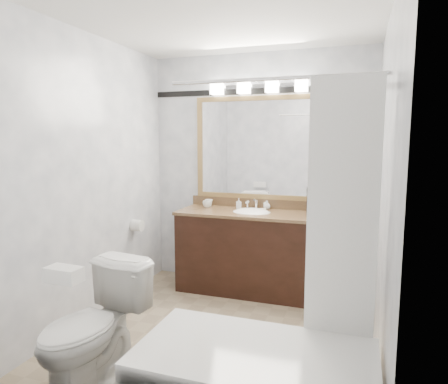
# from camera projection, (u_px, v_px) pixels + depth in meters

# --- Properties ---
(room) EXTENTS (2.42, 2.62, 2.52)m
(room) POSITION_uv_depth(u_px,v_px,m) (219.00, 184.00, 3.11)
(room) COLOR gray
(room) RESTS_ON ground
(vanity) EXTENTS (1.53, 0.58, 0.97)m
(vanity) POSITION_uv_depth(u_px,v_px,m) (251.00, 250.00, 4.17)
(vanity) COLOR black
(vanity) RESTS_ON ground
(mirror) EXTENTS (1.40, 0.04, 1.10)m
(mirror) POSITION_uv_depth(u_px,v_px,m) (258.00, 148.00, 4.28)
(mirror) COLOR #AA854D
(mirror) RESTS_ON room
(vanity_light_bar) EXTENTS (1.02, 0.14, 0.12)m
(vanity_light_bar) POSITION_uv_depth(u_px,v_px,m) (258.00, 87.00, 4.14)
(vanity_light_bar) COLOR silver
(vanity_light_bar) RESTS_ON room
(accent_stripe) EXTENTS (2.40, 0.01, 0.06)m
(accent_stripe) POSITION_uv_depth(u_px,v_px,m) (259.00, 91.00, 4.21)
(accent_stripe) COLOR black
(accent_stripe) RESTS_ON room
(bathtub) EXTENTS (1.30, 0.75, 1.96)m
(bathtub) POSITION_uv_depth(u_px,v_px,m) (259.00, 378.00, 2.22)
(bathtub) COLOR white
(bathtub) RESTS_ON ground
(tp_roll) EXTENTS (0.11, 0.12, 0.12)m
(tp_roll) POSITION_uv_depth(u_px,v_px,m) (137.00, 225.00, 4.17)
(tp_roll) COLOR white
(tp_roll) RESTS_ON room
(toilet) EXTENTS (0.54, 0.82, 0.79)m
(toilet) POSITION_uv_depth(u_px,v_px,m) (92.00, 328.00, 2.56)
(toilet) COLOR white
(toilet) RESTS_ON ground
(tissue_box) EXTENTS (0.21, 0.12, 0.09)m
(tissue_box) POSITION_uv_depth(u_px,v_px,m) (64.00, 274.00, 2.29)
(tissue_box) COLOR white
(tissue_box) RESTS_ON toilet
(coffee_maker) EXTENTS (0.17, 0.20, 0.32)m
(coffee_maker) POSITION_uv_depth(u_px,v_px,m) (314.00, 199.00, 3.94)
(coffee_maker) COLOR black
(coffee_maker) RESTS_ON vanity
(cup_left) EXTENTS (0.12, 0.12, 0.07)m
(cup_left) POSITION_uv_depth(u_px,v_px,m) (207.00, 204.00, 4.38)
(cup_left) COLOR white
(cup_left) RESTS_ON vanity
(cup_right) EXTENTS (0.11, 0.11, 0.08)m
(cup_right) POSITION_uv_depth(u_px,v_px,m) (209.00, 203.00, 4.44)
(cup_right) COLOR white
(cup_right) RESTS_ON vanity
(soap_bottle_a) EXTENTS (0.07, 0.07, 0.11)m
(soap_bottle_a) POSITION_uv_depth(u_px,v_px,m) (239.00, 204.00, 4.29)
(soap_bottle_a) COLOR white
(soap_bottle_a) RESTS_ON vanity
(soap_bottle_b) EXTENTS (0.09, 0.09, 0.09)m
(soap_bottle_b) POSITION_uv_depth(u_px,v_px,m) (267.00, 205.00, 4.25)
(soap_bottle_b) COLOR white
(soap_bottle_b) RESTS_ON vanity
(soap_bar) EXTENTS (0.08, 0.06, 0.02)m
(soap_bar) POSITION_uv_depth(u_px,v_px,m) (263.00, 209.00, 4.20)
(soap_bar) COLOR beige
(soap_bar) RESTS_ON vanity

